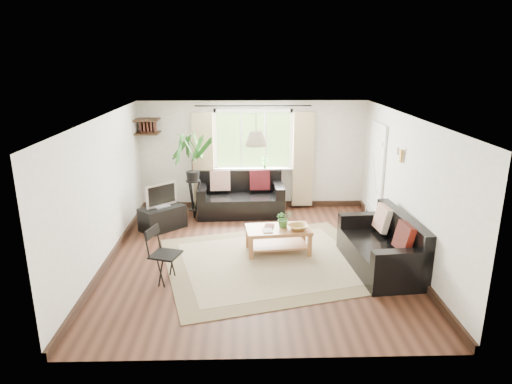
{
  "coord_description": "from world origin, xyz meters",
  "views": [
    {
      "loc": [
        -0.2,
        -7.2,
        3.34
      ],
      "look_at": [
        0.0,
        0.4,
        1.05
      ],
      "focal_mm": 32.0,
      "sensor_mm": 36.0,
      "label": 1
    }
  ],
  "objects_px": {
    "coffee_table": "(278,240)",
    "tv_stand": "(163,218)",
    "palm_stand": "(193,177)",
    "sofa_back": "(241,195)",
    "sofa_right": "(381,244)",
    "folding_chair": "(166,256)"
  },
  "relations": [
    {
      "from": "folding_chair",
      "to": "sofa_back",
      "type": "bearing_deg",
      "value": -1.78
    },
    {
      "from": "sofa_right",
      "to": "tv_stand",
      "type": "relative_size",
      "value": 2.1
    },
    {
      "from": "tv_stand",
      "to": "palm_stand",
      "type": "bearing_deg",
      "value": 5.58
    },
    {
      "from": "coffee_table",
      "to": "folding_chair",
      "type": "relative_size",
      "value": 1.29
    },
    {
      "from": "sofa_back",
      "to": "folding_chair",
      "type": "relative_size",
      "value": 2.14
    },
    {
      "from": "tv_stand",
      "to": "palm_stand",
      "type": "xyz_separation_m",
      "value": [
        0.56,
        0.62,
        0.67
      ]
    },
    {
      "from": "sofa_back",
      "to": "coffee_table",
      "type": "height_order",
      "value": "sofa_back"
    },
    {
      "from": "coffee_table",
      "to": "tv_stand",
      "type": "height_order",
      "value": "tv_stand"
    },
    {
      "from": "coffee_table",
      "to": "tv_stand",
      "type": "relative_size",
      "value": 1.3
    },
    {
      "from": "sofa_right",
      "to": "tv_stand",
      "type": "distance_m",
      "value": 4.25
    },
    {
      "from": "sofa_right",
      "to": "palm_stand",
      "type": "distance_m",
      "value": 4.12
    },
    {
      "from": "sofa_back",
      "to": "folding_chair",
      "type": "bearing_deg",
      "value": -112.11
    },
    {
      "from": "sofa_right",
      "to": "palm_stand",
      "type": "bearing_deg",
      "value": -132.49
    },
    {
      "from": "tv_stand",
      "to": "palm_stand",
      "type": "distance_m",
      "value": 1.08
    },
    {
      "from": "coffee_table",
      "to": "tv_stand",
      "type": "bearing_deg",
      "value": 151.71
    },
    {
      "from": "sofa_back",
      "to": "sofa_right",
      "type": "height_order",
      "value": "sofa_back"
    },
    {
      "from": "sofa_back",
      "to": "folding_chair",
      "type": "height_order",
      "value": "sofa_back"
    },
    {
      "from": "sofa_right",
      "to": "coffee_table",
      "type": "height_order",
      "value": "sofa_right"
    },
    {
      "from": "sofa_right",
      "to": "folding_chair",
      "type": "xyz_separation_m",
      "value": [
        -3.39,
        -0.38,
        0.01
      ]
    },
    {
      "from": "sofa_right",
      "to": "tv_stand",
      "type": "height_order",
      "value": "sofa_right"
    },
    {
      "from": "coffee_table",
      "to": "folding_chair",
      "type": "height_order",
      "value": "folding_chair"
    },
    {
      "from": "coffee_table",
      "to": "palm_stand",
      "type": "height_order",
      "value": "palm_stand"
    }
  ]
}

